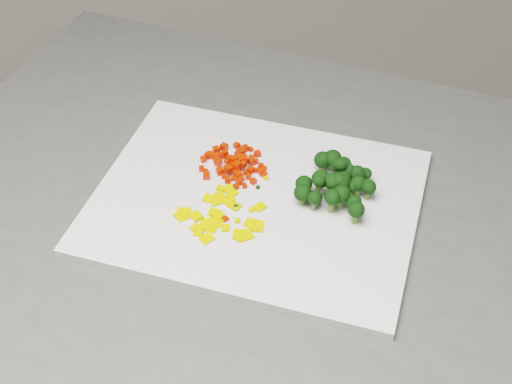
{
  "coord_description": "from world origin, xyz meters",
  "views": [
    {
      "loc": [
        0.05,
        -0.0,
        1.53
      ],
      "look_at": [
        0.09,
        0.64,
        0.92
      ],
      "focal_mm": 50.0,
      "sensor_mm": 36.0,
      "label": 1
    }
  ],
  "objects_px": {
    "pepper_pile": "(221,212)",
    "carrot_pile": "(235,159)",
    "broccoli_pile": "(335,182)",
    "cutting_board": "(256,201)"
  },
  "relations": [
    {
      "from": "pepper_pile",
      "to": "carrot_pile",
      "type": "bearing_deg",
      "value": 77.77
    },
    {
      "from": "pepper_pile",
      "to": "broccoli_pile",
      "type": "relative_size",
      "value": 0.97
    },
    {
      "from": "carrot_pile",
      "to": "pepper_pile",
      "type": "distance_m",
      "value": 0.09
    },
    {
      "from": "cutting_board",
      "to": "pepper_pile",
      "type": "bearing_deg",
      "value": -145.35
    },
    {
      "from": "cutting_board",
      "to": "broccoli_pile",
      "type": "relative_size",
      "value": 3.75
    },
    {
      "from": "carrot_pile",
      "to": "broccoli_pile",
      "type": "relative_size",
      "value": 0.83
    },
    {
      "from": "broccoli_pile",
      "to": "cutting_board",
      "type": "bearing_deg",
      "value": 178.08
    },
    {
      "from": "cutting_board",
      "to": "carrot_pile",
      "type": "xyz_separation_m",
      "value": [
        -0.02,
        0.06,
        0.02
      ]
    },
    {
      "from": "broccoli_pile",
      "to": "pepper_pile",
      "type": "bearing_deg",
      "value": -169.09
    },
    {
      "from": "pepper_pile",
      "to": "broccoli_pile",
      "type": "distance_m",
      "value": 0.15
    }
  ]
}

